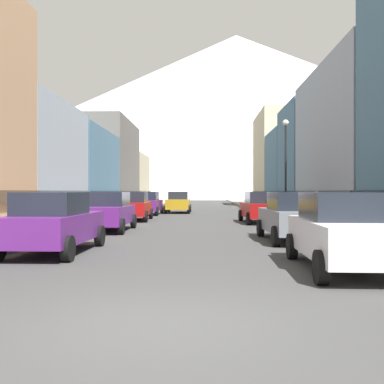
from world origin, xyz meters
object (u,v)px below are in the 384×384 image
at_px(car_right_0, 344,231).
at_px(car_right_1, 293,216).
at_px(car_driving_0, 178,202).
at_px(streetlamp_right, 286,154).
at_px(car_left_2, 133,206).
at_px(car_right_2, 261,207).
at_px(car_left_0, 54,222).
at_px(car_left_1, 108,211).
at_px(car_left_3, 147,203).
at_px(trash_bin_right, 362,223).
at_px(pedestrian_2, 316,209).

height_order(car_right_0, car_right_1, same).
distance_m(car_driving_0, streetlamp_right, 13.56).
bearing_deg(car_left_2, car_right_2, -13.81).
bearing_deg(car_driving_0, car_left_2, -102.34).
relative_size(car_left_0, car_right_2, 0.99).
distance_m(car_right_1, car_right_2, 9.33).
height_order(car_left_0, car_left_1, same).
bearing_deg(car_right_0, car_left_0, 161.47).
height_order(car_left_3, car_right_2, same).
bearing_deg(streetlamp_right, car_right_1, -98.78).
bearing_deg(car_left_2, car_right_0, -66.07).
xyz_separation_m(car_left_1, car_driving_0, (2.20, 17.32, 0.00)).
height_order(car_left_0, trash_bin_right, car_left_0).
height_order(car_left_1, car_right_1, same).
xyz_separation_m(car_right_0, streetlamp_right, (1.55, 15.95, 3.09)).
bearing_deg(car_right_0, car_driving_0, 101.24).
relative_size(car_right_0, pedestrian_2, 2.68).
bearing_deg(car_left_2, car_left_1, -90.01).
relative_size(car_left_1, pedestrian_2, 2.66).
bearing_deg(car_right_2, car_left_2, 166.19).
distance_m(car_left_0, streetlamp_right, 16.52).
height_order(car_left_1, car_right_2, same).
distance_m(car_left_3, trash_bin_right, 20.56).
distance_m(car_left_0, car_left_3, 21.40).
distance_m(car_right_1, streetlamp_right, 10.60).
bearing_deg(car_right_1, car_left_3, 112.87).
xyz_separation_m(car_right_0, car_right_1, (0.00, 5.93, 0.00)).
relative_size(car_right_0, streetlamp_right, 0.76).
bearing_deg(car_left_1, car_driving_0, 82.76).
xyz_separation_m(car_left_1, trash_bin_right, (10.15, -3.79, -0.26)).
bearing_deg(car_left_3, pedestrian_2, -49.04).
relative_size(car_right_1, streetlamp_right, 0.76).
relative_size(car_left_3, car_right_0, 1.00).
xyz_separation_m(car_left_1, car_left_3, (-0.00, 14.09, 0.00)).
distance_m(car_left_1, car_right_2, 9.32).
bearing_deg(car_right_2, car_right_0, -90.01).
bearing_deg(car_right_2, car_left_1, -144.63).
xyz_separation_m(car_right_2, pedestrian_2, (2.45, -2.89, 0.01)).
bearing_deg(car_right_1, car_left_0, -156.04).
distance_m(car_left_1, streetlamp_right, 11.42).
bearing_deg(car_left_0, pedestrian_2, 44.35).
bearing_deg(car_left_1, car_left_3, 90.00).
relative_size(car_right_2, trash_bin_right, 4.57).
relative_size(car_driving_0, streetlamp_right, 0.75).
bearing_deg(car_left_3, car_right_0, -72.39).
bearing_deg(car_driving_0, car_left_1, -97.24).
distance_m(car_left_0, pedestrian_2, 14.05).
relative_size(car_right_1, pedestrian_2, 2.69).
relative_size(car_left_1, car_right_1, 0.99).
bearing_deg(car_left_2, trash_bin_right, -47.46).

